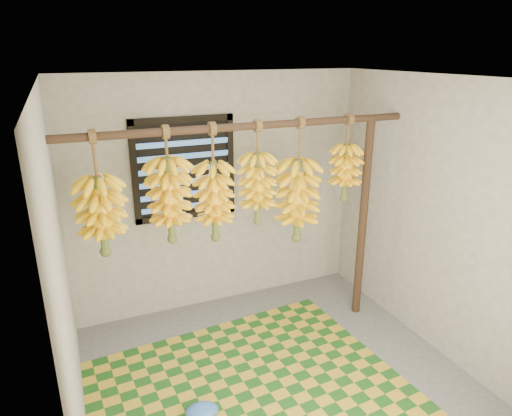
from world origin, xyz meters
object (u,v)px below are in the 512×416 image
banana_bunch_d (257,188)px  banana_bunch_f (345,172)px  woven_mat (249,390)px  support_post (363,221)px  plastic_bag (202,411)px  banana_bunch_e (298,201)px  banana_bunch_c (214,201)px  banana_bunch_b (170,200)px  banana_bunch_a (101,216)px

banana_bunch_d → banana_bunch_f: 0.88m
woven_mat → banana_bunch_d: bearing=61.5°
support_post → plastic_bag: bearing=-157.6°
banana_bunch_e → banana_bunch_c: bearing=180.0°
banana_bunch_b → banana_bunch_c: 0.37m
banana_bunch_d → banana_bunch_c: bearing=180.0°
banana_bunch_c → banana_bunch_f: size_ratio=1.23×
banana_bunch_b → banana_bunch_c: (0.37, 0.00, -0.06)m
support_post → woven_mat: bearing=-156.0°
banana_bunch_f → banana_bunch_c: bearing=-180.0°
banana_bunch_c → banana_bunch_f: (1.27, 0.00, 0.12)m
support_post → banana_bunch_d: bearing=180.0°
banana_bunch_b → banana_bunch_f: size_ratio=1.18×
plastic_bag → banana_bunch_d: bearing=44.9°
plastic_bag → banana_bunch_c: (0.40, 0.78, 1.34)m
plastic_bag → banana_bunch_a: 1.63m
plastic_bag → banana_bunch_f: bearing=25.2°
plastic_bag → banana_bunch_e: 1.89m
banana_bunch_e → banana_bunch_b: bearing=180.0°
banana_bunch_d → woven_mat: bearing=-118.5°
banana_bunch_a → banana_bunch_d: size_ratio=1.07×
support_post → plastic_bag: size_ratio=8.08×
banana_bunch_c → banana_bunch_d: 0.39m
banana_bunch_a → banana_bunch_f: same height
support_post → banana_bunch_f: size_ratio=2.51×
banana_bunch_c → banana_bunch_f: same height
support_post → banana_bunch_d: (-1.12, 0.00, 0.47)m
woven_mat → banana_bunch_b: (-0.40, 0.66, 1.45)m
support_post → banana_bunch_a: (-2.40, 0.00, 0.40)m
banana_bunch_b → plastic_bag: bearing=-92.3°
support_post → banana_bunch_a: banana_bunch_a is taller
woven_mat → banana_bunch_d: (0.36, 0.66, 1.46)m
banana_bunch_d → banana_bunch_f: bearing=0.0°
banana_bunch_b → banana_bunch_f: (1.63, 0.00, 0.06)m
banana_bunch_c → banana_bunch_e: 0.78m
banana_bunch_b → banana_bunch_c: size_ratio=0.95×
woven_mat → banana_bunch_b: banana_bunch_b is taller
support_post → woven_mat: (-1.48, -0.66, -0.99)m
banana_bunch_c → banana_bunch_f: 1.27m
banana_bunch_c → banana_bunch_d: size_ratio=1.10×
banana_bunch_d → banana_bunch_e: (0.39, 0.00, -0.16)m
woven_mat → plastic_bag: (-0.43, -0.13, 0.06)m
banana_bunch_f → woven_mat: bearing=-152.0°
banana_bunch_c → banana_bunch_d: same height
plastic_bag → banana_bunch_d: 1.79m
banana_bunch_d → support_post: bearing=0.0°
banana_bunch_a → banana_bunch_d: (1.28, 0.00, 0.07)m
banana_bunch_c → banana_bunch_f: bearing=0.0°
banana_bunch_d → banana_bunch_e: same height
woven_mat → banana_bunch_d: banana_bunch_d is taller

